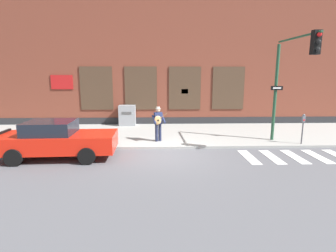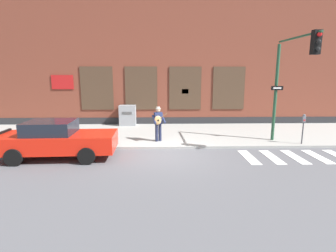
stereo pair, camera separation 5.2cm
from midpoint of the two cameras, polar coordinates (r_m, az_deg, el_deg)
The scene contains 9 objects.
ground_plane at distance 11.21m, azimuth -0.55°, elevation -6.26°, with size 160.00×160.00×0.00m, color #56565B.
sidewalk at distance 14.80m, azimuth -0.81°, elevation -1.75°, with size 28.00×5.77×0.11m.
building_backdrop at distance 19.35m, azimuth -1.04°, elevation 14.76°, with size 28.00×4.06×9.19m.
crosswalk at distance 12.34m, azimuth 27.95°, elevation -5.92°, with size 5.20×1.90×0.01m.
red_car at distance 11.51m, azimuth -22.99°, elevation -2.72°, with size 4.66×2.11×1.53m.
busker at distance 12.78m, azimuth -2.02°, elevation 0.90°, with size 0.78×0.67×1.70m.
traffic_light at distance 12.83m, azimuth 25.30°, elevation 10.76°, with size 0.60×3.18×4.85m.
parking_meter at distance 13.81m, azimuth 27.48°, elevation 0.31°, with size 0.13×0.11×1.44m.
utility_box at distance 17.19m, azimuth -8.69°, elevation 2.32°, with size 1.05×0.72×1.30m.
Camera 2 is at (-0.16, -10.70, 3.33)m, focal length 28.00 mm.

